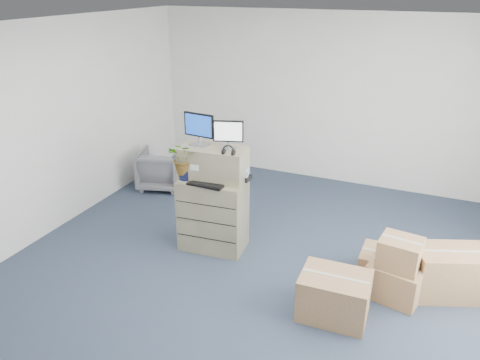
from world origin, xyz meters
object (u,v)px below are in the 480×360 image
keyboard (206,184)px  monitor_left (199,128)px  water_bottle (222,169)px  potted_plant (185,163)px  office_chair (161,167)px  filing_cabinet_lower (213,214)px  monitor_right (228,133)px

keyboard → monitor_left: bearing=132.2°
water_bottle → potted_plant: size_ratio=0.56×
monitor_left → keyboard: monitor_left is taller
potted_plant → office_chair: bearing=132.0°
filing_cabinet_lower → office_chair: bearing=135.2°
filing_cabinet_lower → potted_plant: size_ratio=2.08×
filing_cabinet_lower → monitor_right: (0.20, 0.06, 1.08)m
filing_cabinet_lower → potted_plant: 0.78m
monitor_left → keyboard: bearing=-44.2°
keyboard → water_bottle: water_bottle is taller
monitor_left → keyboard: (0.20, -0.23, -0.62)m
water_bottle → potted_plant: potted_plant is taller
monitor_right → office_chair: size_ratio=0.50×
monitor_left → office_chair: (-1.47, 1.32, -1.23)m
water_bottle → keyboard: bearing=-110.6°
monitor_right → keyboard: monitor_right is taller
keyboard → monitor_right: bearing=52.8°
filing_cabinet_lower → monitor_right: monitor_right is taller
monitor_right → monitor_left: bearing=162.7°
monitor_right → office_chair: (-1.85, 1.32, -1.20)m
monitor_left → office_chair: monitor_left is taller
office_chair → water_bottle: bearing=127.0°
monitor_left → keyboard: size_ratio=0.91×
filing_cabinet_lower → potted_plant: (-0.30, -0.13, 0.70)m
filing_cabinet_lower → office_chair: 2.16m
keyboard → office_chair: (-1.66, 1.55, -0.61)m
office_chair → filing_cabinet_lower: bearing=123.7°
monitor_right → office_chair: 2.57m
monitor_left → water_bottle: monitor_left is taller
monitor_right → keyboard: bearing=-146.9°
filing_cabinet_lower → office_chair: filing_cabinet_lower is taller
monitor_left → office_chair: bearing=143.5°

